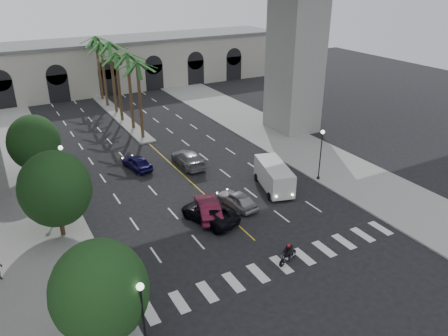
# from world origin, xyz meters

# --- Properties ---
(ground) EXTENTS (140.00, 140.00, 0.00)m
(ground) POSITION_xyz_m (0.00, 0.00, 0.00)
(ground) COLOR black
(ground) RESTS_ON ground
(sidewalk_left) EXTENTS (8.00, 100.00, 0.15)m
(sidewalk_left) POSITION_xyz_m (-15.00, 15.00, 0.07)
(sidewalk_left) COLOR gray
(sidewalk_left) RESTS_ON ground
(sidewalk_right) EXTENTS (8.00, 100.00, 0.15)m
(sidewalk_right) POSITION_xyz_m (15.00, 15.00, 0.07)
(sidewalk_right) COLOR gray
(sidewalk_right) RESTS_ON ground
(median) EXTENTS (2.00, 24.00, 0.20)m
(median) POSITION_xyz_m (0.00, 38.00, 0.10)
(median) COLOR gray
(median) RESTS_ON ground
(pier_building) EXTENTS (71.00, 10.50, 8.50)m
(pier_building) POSITION_xyz_m (0.00, 55.00, 4.27)
(pier_building) COLOR #B3ADA1
(pier_building) RESTS_ON ground
(palm_a) EXTENTS (3.20, 3.20, 10.30)m
(palm_a) POSITION_xyz_m (0.00, 28.00, 9.10)
(palm_a) COLOR #47331E
(palm_a) RESTS_ON ground
(palm_b) EXTENTS (3.20, 3.20, 10.60)m
(palm_b) POSITION_xyz_m (0.10, 32.00, 9.37)
(palm_b) COLOR #47331E
(palm_b) RESTS_ON ground
(palm_c) EXTENTS (3.20, 3.20, 10.10)m
(palm_c) POSITION_xyz_m (-0.20, 36.00, 8.91)
(palm_c) COLOR #47331E
(palm_c) RESTS_ON ground
(palm_d) EXTENTS (3.20, 3.20, 10.90)m
(palm_d) POSITION_xyz_m (0.15, 40.00, 9.65)
(palm_d) COLOR #47331E
(palm_d) RESTS_ON ground
(palm_e) EXTENTS (3.20, 3.20, 10.40)m
(palm_e) POSITION_xyz_m (-0.10, 44.00, 9.19)
(palm_e) COLOR #47331E
(palm_e) RESTS_ON ground
(palm_f) EXTENTS (3.20, 3.20, 10.70)m
(palm_f) POSITION_xyz_m (0.20, 48.00, 9.46)
(palm_f) COLOR #47331E
(palm_f) RESTS_ON ground
(street_tree_near) EXTENTS (5.20, 5.20, 6.89)m
(street_tree_near) POSITION_xyz_m (-13.00, -3.00, 4.02)
(street_tree_near) COLOR #382616
(street_tree_near) RESTS_ON ground
(street_tree_mid) EXTENTS (5.44, 5.44, 7.21)m
(street_tree_mid) POSITION_xyz_m (-13.00, 10.00, 4.21)
(street_tree_mid) COLOR #382616
(street_tree_mid) RESTS_ON ground
(street_tree_far) EXTENTS (5.04, 5.04, 6.68)m
(street_tree_far) POSITION_xyz_m (-13.00, 22.00, 3.90)
(street_tree_far) COLOR #382616
(street_tree_far) RESTS_ON ground
(lamp_post_left_near) EXTENTS (0.40, 0.40, 5.35)m
(lamp_post_left_near) POSITION_xyz_m (-11.40, -5.00, 3.22)
(lamp_post_left_near) COLOR black
(lamp_post_left_near) RESTS_ON ground
(lamp_post_left_far) EXTENTS (0.40, 0.40, 5.35)m
(lamp_post_left_far) POSITION_xyz_m (-11.40, 16.00, 3.22)
(lamp_post_left_far) COLOR black
(lamp_post_left_far) RESTS_ON ground
(lamp_post_right) EXTENTS (0.40, 0.40, 5.35)m
(lamp_post_right) POSITION_xyz_m (11.40, 8.00, 3.22)
(lamp_post_right) COLOR black
(lamp_post_right) RESTS_ON ground
(traffic_signal_near) EXTENTS (0.25, 0.18, 3.65)m
(traffic_signal_near) POSITION_xyz_m (-11.30, -2.50, 2.51)
(traffic_signal_near) COLOR black
(traffic_signal_near) RESTS_ON ground
(traffic_signal_far) EXTENTS (0.25, 0.18, 3.65)m
(traffic_signal_far) POSITION_xyz_m (-11.30, 1.50, 2.51)
(traffic_signal_far) COLOR black
(traffic_signal_far) RESTS_ON ground
(motorcycle_rider) EXTENTS (2.01, 0.88, 1.52)m
(motorcycle_rider) POSITION_xyz_m (0.66, -1.40, 0.69)
(motorcycle_rider) COLOR black
(motorcycle_rider) RESTS_ON ground
(car_a) EXTENTS (2.38, 4.57, 1.48)m
(car_a) POSITION_xyz_m (1.50, 7.31, 0.74)
(car_a) COLOR #98989C
(car_a) RESTS_ON ground
(car_b) EXTENTS (3.13, 5.29, 1.65)m
(car_b) POSITION_xyz_m (-1.55, 7.05, 0.82)
(car_b) COLOR #511023
(car_b) RESTS_ON ground
(car_c) EXTENTS (4.00, 5.90, 1.50)m
(car_c) POSITION_xyz_m (-1.78, 6.36, 0.75)
(car_c) COLOR black
(car_c) RESTS_ON ground
(car_d) EXTENTS (2.46, 5.67, 1.63)m
(car_d) POSITION_xyz_m (1.50, 17.67, 0.81)
(car_d) COLOR slate
(car_d) RESTS_ON ground
(car_e) EXTENTS (2.47, 4.59, 1.48)m
(car_e) POSITION_xyz_m (-3.63, 19.48, 0.74)
(car_e) COLOR #120E45
(car_e) RESTS_ON ground
(cargo_van) EXTENTS (3.75, 6.30, 2.52)m
(cargo_van) POSITION_xyz_m (6.32, 8.56, 1.41)
(cargo_van) COLOR silver
(cargo_van) RESTS_ON ground
(pedestrian_a) EXTENTS (0.71, 0.62, 1.63)m
(pedestrian_a) POSITION_xyz_m (-14.07, 4.19, 0.96)
(pedestrian_a) COLOR black
(pedestrian_a) RESTS_ON sidewalk_left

